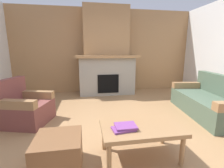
{
  "coord_description": "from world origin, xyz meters",
  "views": [
    {
      "loc": [
        -0.67,
        -2.45,
        1.35
      ],
      "look_at": [
        -0.13,
        0.76,
        0.68
      ],
      "focal_mm": 25.58,
      "sensor_mm": 36.0,
      "label": 1
    }
  ],
  "objects_px": {
    "couch": "(210,102)",
    "ottoman": "(59,153)",
    "armchair": "(25,108)",
    "fireplace": "(106,57)",
    "coffee_table": "(141,130)"
  },
  "relations": [
    {
      "from": "couch",
      "to": "ottoman",
      "type": "height_order",
      "value": "couch"
    },
    {
      "from": "couch",
      "to": "armchair",
      "type": "relative_size",
      "value": 2.02
    },
    {
      "from": "fireplace",
      "to": "couch",
      "type": "height_order",
      "value": "fireplace"
    },
    {
      "from": "couch",
      "to": "coffee_table",
      "type": "xyz_separation_m",
      "value": [
        -1.95,
        -1.11,
        0.09
      ]
    },
    {
      "from": "couch",
      "to": "coffee_table",
      "type": "height_order",
      "value": "couch"
    },
    {
      "from": "couch",
      "to": "ottoman",
      "type": "bearing_deg",
      "value": -158.61
    },
    {
      "from": "armchair",
      "to": "couch",
      "type": "bearing_deg",
      "value": -3.39
    },
    {
      "from": "ottoman",
      "to": "armchair",
      "type": "bearing_deg",
      "value": 121.02
    },
    {
      "from": "coffee_table",
      "to": "ottoman",
      "type": "distance_m",
      "value": 1.02
    },
    {
      "from": "ottoman",
      "to": "coffee_table",
      "type": "bearing_deg",
      "value": 2.76
    },
    {
      "from": "fireplace",
      "to": "armchair",
      "type": "distance_m",
      "value": 2.83
    },
    {
      "from": "couch",
      "to": "ottoman",
      "type": "distance_m",
      "value": 3.17
    },
    {
      "from": "armchair",
      "to": "coffee_table",
      "type": "xyz_separation_m",
      "value": [
        1.83,
        -1.33,
        0.08
      ]
    },
    {
      "from": "couch",
      "to": "armchair",
      "type": "xyz_separation_m",
      "value": [
        -3.77,
        0.22,
        0.01
      ]
    },
    {
      "from": "couch",
      "to": "coffee_table",
      "type": "relative_size",
      "value": 1.89
    }
  ]
}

